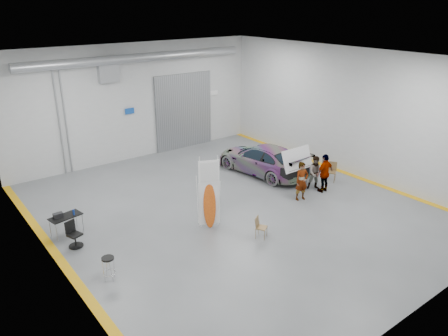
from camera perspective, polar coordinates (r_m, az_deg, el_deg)
ground at (r=17.93m, az=1.05°, el=-5.25°), size 16.00×16.00×0.00m
room_shell at (r=18.40m, az=-2.62°, el=8.91°), size 14.02×16.18×6.01m
sedan_car at (r=21.32m, az=5.04°, el=1.16°), size 2.54×5.12×1.43m
person_a at (r=18.63m, az=10.11°, el=-1.70°), size 0.68×0.52×1.69m
person_b at (r=19.82m, az=11.93°, el=-0.63°), size 0.95×0.91×1.55m
person_c at (r=19.60m, az=13.02°, el=-0.64°), size 1.03×0.46×1.75m
surfboard_display at (r=16.08m, az=-1.61°, el=-4.02°), size 0.73×0.45×2.80m
folding_chair_near at (r=15.78m, az=4.88°, el=-8.24°), size 0.51×0.56×0.79m
folding_chair_far at (r=21.01m, az=13.75°, el=-0.96°), size 0.58×0.70×0.91m
shop_stool at (r=13.93m, az=-14.81°, el=-12.61°), size 0.40×0.40×0.78m
work_table at (r=16.75m, az=-20.22°, el=-5.96°), size 1.20×0.75×0.91m
office_chair at (r=15.99m, az=-18.97°, el=-8.33°), size 0.52×0.54×0.93m
trunk_lid at (r=19.60m, az=9.44°, el=1.41°), size 1.67×1.01×0.04m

